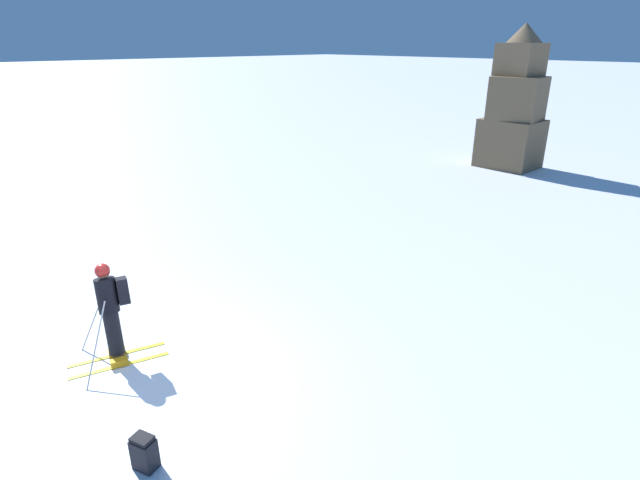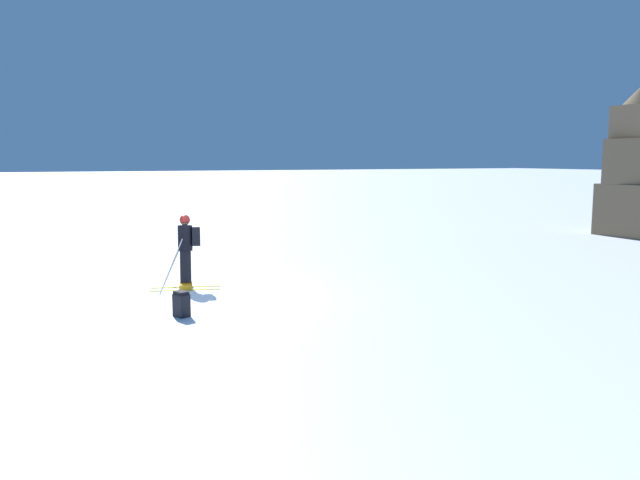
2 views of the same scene
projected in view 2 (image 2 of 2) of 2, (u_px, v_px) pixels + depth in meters
name	position (u px, v px, depth m)	size (l,w,h in m)	color
ground_plane	(197.00, 297.00, 13.77)	(300.00, 300.00, 0.00)	white
skier	(186.00, 247.00, 14.75)	(1.24, 1.69, 1.75)	yellow
rock_pillar	(637.00, 174.00, 24.43)	(2.35, 2.06, 5.88)	brown
spare_backpack	(181.00, 304.00, 12.06)	(0.36, 0.31, 0.50)	black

